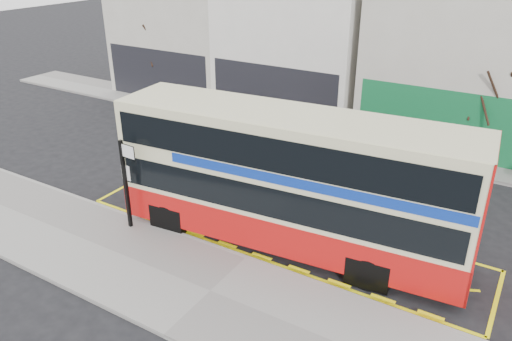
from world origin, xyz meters
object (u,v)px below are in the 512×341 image
Objects in this scene: car_grey at (370,148)px; bus_stop_post at (126,177)px; double_decker_bus at (290,179)px; street_tree_right at (494,80)px; car_silver at (233,123)px; street_tree_left at (158,33)px.

bus_stop_post is at bearing 167.26° from car_grey.
street_tree_right is at bearing 63.05° from double_decker_bus.
car_silver is (-6.95, 7.18, -1.63)m from double_decker_bus.
car_silver is 0.74× the size of street_tree_left.
double_decker_bus is at bearing 25.90° from bus_stop_post.
double_decker_bus is at bearing -112.11° from street_tree_right.
street_tree_left is at bearing 139.00° from double_decker_bus.
street_tree_right reaches higher than bus_stop_post.
double_decker_bus is 2.08× the size of street_tree_right.
street_tree_right reaches higher than car_silver.
bus_stop_post is 15.63m from street_tree_right.
street_tree_left is at bearing 46.21° from car_silver.
street_tree_right is at bearing -92.98° from car_silver.
street_tree_left reaches higher than bus_stop_post.
car_grey is (6.96, 0.51, -0.06)m from car_silver.
bus_stop_post is 16.16m from street_tree_left.
street_tree_right is at bearing -0.95° from street_tree_left.
street_tree_right is (4.21, 2.73, 3.06)m from car_grey.
street_tree_right is (9.25, 12.49, 1.69)m from bus_stop_post.
car_silver is 6.98m from car_grey.
double_decker_bus is 5.43m from bus_stop_post.
double_decker_bus is 7.87m from car_grey.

